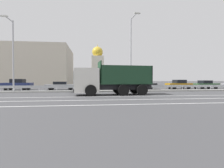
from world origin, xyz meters
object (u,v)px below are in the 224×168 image
object	(u,v)px
parked_car_6	(179,84)
parked_car_7	(205,85)
street_lamp_1	(12,52)
parked_car_5	(141,85)
parked_car_3	(61,86)
parked_car_4	(101,85)
street_lamp_2	(131,51)
median_road_sign	(88,81)
parked_car_2	(17,85)
church_tower	(98,66)
dump_truck	(103,82)

from	to	relation	value
parked_car_6	parked_car_7	xyz separation A→B (m)	(4.54, -0.18, -0.04)
street_lamp_1	parked_car_5	bearing A→B (deg)	18.27
parked_car_3	street_lamp_1	bearing A→B (deg)	-45.65
parked_car_4	street_lamp_1	bearing A→B (deg)	-58.22
street_lamp_1	street_lamp_2	bearing A→B (deg)	0.43
median_road_sign	parked_car_7	size ratio (longest dim) A/B	0.59
street_lamp_1	street_lamp_2	size ratio (longest dim) A/B	0.90
parked_car_5	street_lamp_2	bearing A→B (deg)	156.78
parked_car_7	street_lamp_1	bearing A→B (deg)	-83.12
parked_car_5	parked_car_7	bearing A→B (deg)	-86.44
street_lamp_2	parked_car_5	bearing A→B (deg)	62.13
parked_car_3	parked_car_7	xyz separation A→B (m)	(23.07, 0.26, 0.06)
parked_car_2	parked_car_3	bearing A→B (deg)	-93.06
parked_car_2	church_tower	distance (m)	29.69
parked_car_2	parked_car_6	xyz separation A→B (m)	(24.69, 0.11, -0.06)
median_road_sign	parked_car_4	bearing A→B (deg)	69.56
parked_car_3	street_lamp_2	bearing A→B (deg)	58.30
street_lamp_2	parked_car_6	bearing A→B (deg)	30.35
parked_car_3	parked_car_7	distance (m)	23.07
street_lamp_2	parked_car_7	world-z (taller)	street_lamp_2
parked_car_5	parked_car_7	world-z (taller)	parked_car_5
parked_car_6	parked_car_7	bearing A→B (deg)	-97.18
parked_car_7	church_tower	size ratio (longest dim) A/B	0.33
parked_car_5	parked_car_3	bearing A→B (deg)	96.86
parked_car_7	street_lamp_2	bearing A→B (deg)	-73.25
parked_car_4	street_lamp_2	bearing A→B (deg)	37.47
median_road_sign	street_lamp_1	distance (m)	9.10
dump_truck	parked_car_2	bearing A→B (deg)	46.24
median_road_sign	parked_car_3	size ratio (longest dim) A/B	0.54
median_road_sign	street_lamp_1	xyz separation A→B (m)	(-8.48, -0.13, 3.32)
dump_truck	church_tower	xyz separation A→B (m)	(1.02, 36.05, 4.31)
median_road_sign	parked_car_3	distance (m)	6.34
median_road_sign	parked_car_6	world-z (taller)	median_road_sign
parked_car_3	parked_car_4	world-z (taller)	parked_car_4
street_lamp_1	parked_car_2	world-z (taller)	street_lamp_1
median_road_sign	parked_car_4	distance (m)	5.64
parked_car_5	parked_car_2	bearing A→B (deg)	95.10
median_road_sign	parked_car_5	world-z (taller)	median_road_sign
parked_car_2	parked_car_6	distance (m)	24.69
parked_car_3	parked_car_5	distance (m)	12.20
parked_car_3	parked_car_6	world-z (taller)	parked_car_6
median_road_sign	parked_car_3	xyz separation A→B (m)	(-3.95, 4.92, -0.66)
median_road_sign	parked_car_2	size ratio (longest dim) A/B	0.60
parked_car_4	church_tower	size ratio (longest dim) A/B	0.38
church_tower	street_lamp_2	bearing A→B (deg)	-84.85
parked_car_7	church_tower	xyz separation A→B (m)	(-16.59, 26.50, 4.89)
parked_car_7	parked_car_3	bearing A→B (deg)	-93.36
dump_truck	street_lamp_1	bearing A→B (deg)	62.86
parked_car_6	parked_car_3	bearing A→B (deg)	86.41
street_lamp_2	parked_car_3	size ratio (longest dim) A/B	2.03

